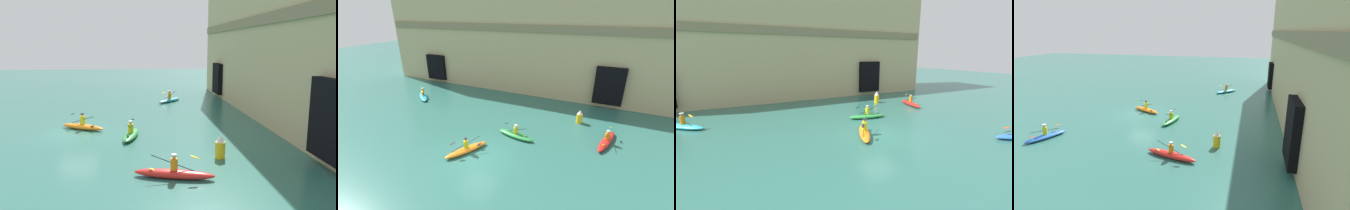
{
  "view_description": "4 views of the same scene",
  "coord_description": "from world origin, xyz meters",
  "views": [
    {
      "loc": [
        21.61,
        4.24,
        5.77
      ],
      "look_at": [
        2.77,
        5.87,
        2.32
      ],
      "focal_mm": 35.0,
      "sensor_mm": 36.0,
      "label": 1
    },
    {
      "loc": [
        7.33,
        -10.85,
        9.37
      ],
      "look_at": [
        -0.31,
        5.52,
        1.76
      ],
      "focal_mm": 24.0,
      "sensor_mm": 36.0,
      "label": 2
    },
    {
      "loc": [
        -8.4,
        -11.56,
        5.2
      ],
      "look_at": [
        -1.14,
        2.83,
        1.55
      ],
      "focal_mm": 24.0,
      "sensor_mm": 36.0,
      "label": 3
    },
    {
      "loc": [
        22.92,
        10.37,
        8.05
      ],
      "look_at": [
        0.8,
        4.48,
        1.51
      ],
      "focal_mm": 28.0,
      "sensor_mm": 36.0,
      "label": 4
    }
  ],
  "objects": [
    {
      "name": "kayak_red",
      "position": [
        8.05,
        5.68,
        0.23
      ],
      "size": [
        1.49,
        3.65,
        1.1
      ],
      "rotation": [
        0.0,
        0.0,
        1.33
      ],
      "color": "red",
      "rests_on": "ground"
    },
    {
      "name": "kayak_green",
      "position": [
        1.42,
        3.62,
        0.22
      ],
      "size": [
        3.18,
        1.3,
        1.1
      ],
      "rotation": [
        0.0,
        0.0,
        6.1
      ],
      "color": "green",
      "rests_on": "ground"
    },
    {
      "name": "kayak_cyan",
      "position": [
        -11.77,
        7.28,
        0.21
      ],
      "size": [
        3.16,
        2.92,
        1.15
      ],
      "rotation": [
        0.0,
        0.0,
        2.42
      ],
      "color": "#33B2C6",
      "rests_on": "ground"
    },
    {
      "name": "ground_plane",
      "position": [
        0.0,
        0.0,
        0.0
      ],
      "size": [
        120.0,
        120.0,
        0.0
      ],
      "primitive_type": "plane",
      "color": "#2D665B"
    },
    {
      "name": "cliff_bluff",
      "position": [
        -2.71,
        16.97,
        7.8
      ],
      "size": [
        37.31,
        8.13,
        15.63
      ],
      "color": "tan",
      "rests_on": "ground"
    },
    {
      "name": "marker_buoy",
      "position": [
        5.64,
        8.34,
        0.58
      ],
      "size": [
        0.52,
        0.52,
        1.25
      ],
      "color": "yellow",
      "rests_on": "ground"
    },
    {
      "name": "kayak_orange",
      "position": [
        -0.96,
        0.23,
        0.24
      ],
      "size": [
        2.08,
        3.26,
        1.15
      ],
      "rotation": [
        0.0,
        0.0,
        4.25
      ],
      "color": "orange",
      "rests_on": "ground"
    }
  ]
}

